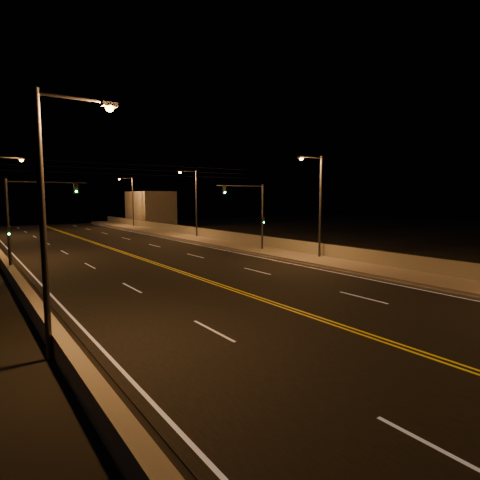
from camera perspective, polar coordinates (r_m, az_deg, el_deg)
road at (r=26.11m, az=-6.15°, el=-5.32°), size 18.00×120.00×0.02m
sidewalk at (r=32.59m, az=10.75°, el=-2.86°), size 3.60×120.00×0.30m
curb at (r=31.30m, az=8.35°, el=-3.32°), size 0.14×120.00×0.15m
parapet_wall at (r=33.69m, az=12.74°, el=-1.49°), size 0.30×120.00×1.00m
jersey_barrier at (r=23.08m, az=-28.33°, el=-6.59°), size 0.45×120.00×0.78m
distant_building_right at (r=75.85m, az=-12.64°, el=4.41°), size 6.00×10.00×6.20m
parapet_rail at (r=33.62m, az=12.76°, el=-0.59°), size 0.06×120.00×0.06m
lane_markings at (r=26.04m, az=-6.07°, el=-5.33°), size 17.32×116.00×0.00m
streetlight_1 at (r=33.12m, az=11.02°, el=5.57°), size 2.55×0.28×8.45m
streetlight_2 at (r=49.96m, az=-6.53°, el=5.80°), size 2.55×0.28×8.45m
streetlight_3 at (r=70.32m, az=-15.23°, el=5.71°), size 2.55×0.28×8.45m
streetlight_4 at (r=13.90m, az=-25.16°, el=4.49°), size 2.55×0.28×8.45m
traffic_signal_right at (r=37.13m, az=2.03°, el=4.32°), size 5.11×0.31×6.37m
traffic_signal_left at (r=29.89m, az=-28.30°, el=3.15°), size 5.11×0.31×6.37m
overhead_wires at (r=34.30m, az=-14.07°, el=9.66°), size 22.00×0.03×0.83m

